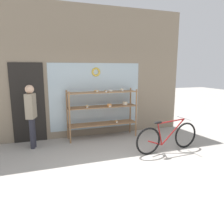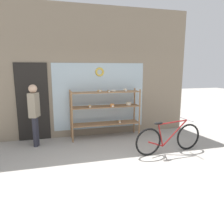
% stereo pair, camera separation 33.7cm
% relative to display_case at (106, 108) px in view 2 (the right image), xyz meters
% --- Properties ---
extents(ground_plane, '(30.00, 30.00, 0.00)m').
position_rel_display_case_xyz_m(ground_plane, '(-0.32, -2.32, -0.86)').
color(ground_plane, gray).
extents(storefront_facade, '(5.83, 0.13, 3.65)m').
position_rel_display_case_xyz_m(storefront_facade, '(-0.36, 0.36, 0.91)').
color(storefront_facade, gray).
rests_on(storefront_facade, ground_plane).
extents(display_case, '(1.95, 0.46, 1.39)m').
position_rel_display_case_xyz_m(display_case, '(0.00, 0.00, 0.00)').
color(display_case, '#8E6642').
rests_on(display_case, ground_plane).
extents(bicycle, '(1.74, 0.46, 0.78)m').
position_rel_display_case_xyz_m(bicycle, '(1.12, -1.53, -0.51)').
color(bicycle, black).
rests_on(bicycle, ground_plane).
extents(pedestrian, '(0.27, 0.36, 1.57)m').
position_rel_display_case_xyz_m(pedestrian, '(-1.91, -0.24, 0.06)').
color(pedestrian, '#282833').
rests_on(pedestrian, ground_plane).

